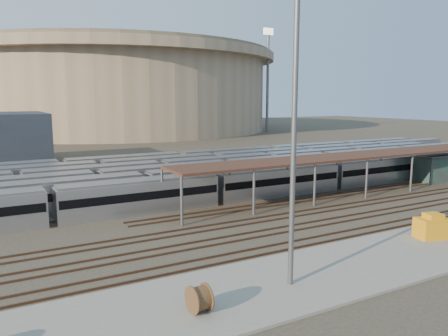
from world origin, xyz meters
The scene contains 11 objects.
ground centered at (0.00, 0.00, 0.00)m, with size 420.00×420.00×0.00m, color #383026.
apron centered at (-5.00, -15.00, 0.10)m, with size 50.00×9.00×0.20m, color gray.
subway_trains centered at (0.98, 18.50, 1.80)m, with size 128.30×23.90×3.60m.
inspection_shed centered at (22.00, 4.00, 4.98)m, with size 60.30×6.00×5.30m.
empty_tracks centered at (0.00, -5.00, 0.09)m, with size 170.00×9.62×0.18m.
stadium centered at (25.00, 140.00, 16.47)m, with size 124.00×124.00×32.50m.
floodlight_2 centered at (70.00, 100.00, 20.65)m, with size 4.00×1.00×38.40m.
floodlight_3 centered at (-10.00, 160.00, 20.65)m, with size 4.00×1.00×38.40m.
cable_reel_east centered at (-14.48, -16.22, 1.05)m, with size 1.70×1.70×0.94m, color brown.
yard_light_pole centered at (-7.33, -15.58, 10.13)m, with size 0.81×0.36×19.69m.
yellow_equipment centered at (10.01, -13.78, 1.10)m, with size 2.89×1.81×1.81m, color orange.
Camera 1 is at (-24.83, -37.97, 12.62)m, focal length 35.00 mm.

